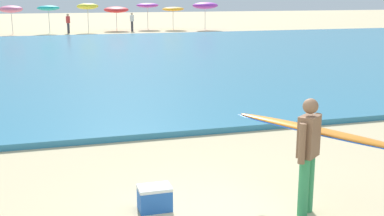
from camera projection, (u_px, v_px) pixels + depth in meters
The scene contains 12 objects.
sea at pixel (100, 58), 24.07m from camera, with size 120.00×28.00×0.14m, color teal.
surfer_with_board at pixel (316, 141), 7.23m from camera, with size 2.06×2.53×1.73m.
beach_umbrella_2 at pixel (11, 9), 38.57m from camera, with size 1.80×1.82×2.28m.
beach_umbrella_3 at pixel (48, 8), 39.80m from camera, with size 1.79×1.82×2.30m.
beach_umbrella_4 at pixel (88, 6), 40.84m from camera, with size 1.79×1.82×2.46m.
beach_umbrella_5 at pixel (116, 10), 43.07m from camera, with size 2.16×2.17×2.08m.
beach_umbrella_6 at pixel (147, 5), 44.48m from camera, with size 2.01×2.02×2.37m.
beach_umbrella_7 at pixel (173, 9), 44.19m from camera, with size 1.97×1.98×2.04m.
beach_umbrella_8 at pixel (205, 6), 43.98m from camera, with size 2.27×2.29×2.46m.
beachgoer_near_row_left at pixel (132, 21), 42.10m from camera, with size 0.32×0.20×1.58m.
beachgoer_near_row_mid at pixel (68, 23), 39.88m from camera, with size 0.32×0.20×1.58m.
cooler_box at pixel (155, 198), 7.33m from camera, with size 0.49×0.35×0.37m.
Camera 1 is at (-2.42, -6.08, 3.16)m, focal length 46.00 mm.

